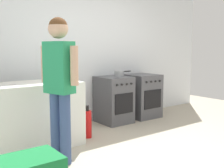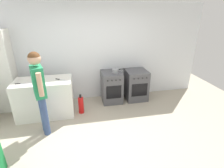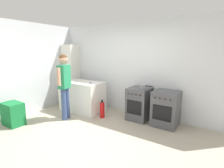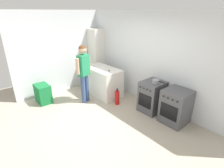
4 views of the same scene
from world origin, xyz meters
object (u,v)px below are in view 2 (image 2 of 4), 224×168
Objects in this scene: knife_bread at (62,80)px; person at (39,87)px; pot at (116,71)px; oven_left at (112,87)px; fire_extinguisher at (81,105)px; oven_right at (136,85)px; knife_chef at (22,83)px; larder_cabinet at (3,72)px.

person reaches higher than knife_bread.
person is (-1.73, -1.05, 0.14)m from pot.
oven_left is 2.71× the size of knife_bread.
person is at bearing -148.64° from pot.
person is at bearing -118.69° from knife_bread.
pot is 0.72× the size of fire_extinguisher.
oven_right is 1.66m from fire_extinguisher.
oven_right reaches higher than fire_extinguisher.
oven_right is 2.37× the size of pot.
knife_chef is at bearing 128.79° from person.
fire_extinguisher is at bearing -151.22° from oven_left.
oven_left is 0.71m from oven_right.
larder_cabinet is (-2.65, 0.10, 0.57)m from oven_left.
oven_left is 2.71m from larder_cabinet.
knife_chef is (-2.21, -0.46, 0.00)m from pot.
pot reaches higher than knife_chef.
knife_bread is 1.49m from larder_cabinet.
oven_left is 2.37× the size of pot.
larder_cabinet reaches higher than fire_extinguisher.
pot is 2.03m from person.
person is (-2.33, -1.09, 0.61)m from oven_right.
pot is 1.15× the size of knife_chef.
oven_left is at bearing -180.00° from oven_right.
person reaches higher than oven_right.
knife_chef is 0.18× the size of person.
pot is 1.43m from knife_bread.
oven_right is at bearing 16.83° from fire_extinguisher.
oven_right is at bearing -1.74° from larder_cabinet.
knife_bread is 1.01× the size of knife_chef.
oven_left is 0.49× the size of person.
pot is at bearing 24.36° from fire_extinguisher.
knife_bread is 0.79m from fire_extinguisher.
pot is (0.10, -0.04, 0.48)m from oven_left.
pot reaches higher than fire_extinguisher.
knife_chef is at bearing -176.16° from knife_bread.
pot is 2.26m from knife_chef.
larder_cabinet is at bearing 177.79° from oven_left.
knife_chef reaches higher than oven_left.
oven_left and oven_right have the same top height.
knife_bread is 0.63× the size of fire_extinguisher.
oven_right is 2.65m from person.
oven_right is 2.71× the size of knife_bread.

